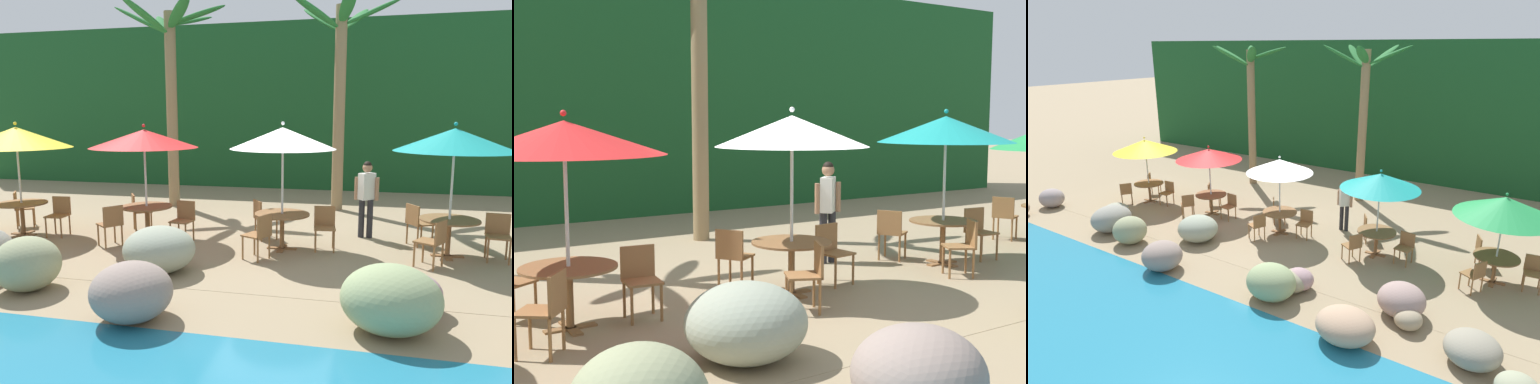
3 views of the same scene
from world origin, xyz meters
TOP-DOWN VIEW (x-y plane):
  - ground_plane at (0.00, 0.00)m, footprint 120.00×120.00m
  - terrace_deck at (0.00, 0.00)m, footprint 18.00×5.20m
  - foliage_backdrop at (0.00, 9.00)m, footprint 28.00×2.40m
  - rock_seawall at (-0.13, -3.03)m, footprint 17.41×3.15m
  - umbrella_yellow at (-5.72, -0.25)m, footprint 2.35×2.35m
  - dining_table_yellow at (-5.72, -0.25)m, footprint 1.10×1.10m
  - chair_yellow_seaward at (-4.88, -0.09)m, footprint 0.45×0.46m
  - chair_yellow_inland at (-6.29, 0.39)m, footprint 0.59×0.59m
  - umbrella_red at (-2.81, 0.03)m, footprint 2.28×2.28m
  - dining_table_red at (-2.81, 0.03)m, footprint 1.10×1.10m
  - chair_red_seaward at (-1.95, 0.02)m, footprint 0.47×0.47m
  - chair_red_inland at (-3.35, 0.69)m, footprint 0.59×0.59m
  - chair_red_left at (-3.24, -0.71)m, footprint 0.59×0.59m
  - umbrella_white at (0.19, -0.09)m, footprint 2.08×2.08m
  - dining_table_white at (0.19, -0.09)m, footprint 1.10×1.10m
  - chair_white_seaward at (1.03, 0.09)m, footprint 0.46×0.47m
  - chair_white_inland at (-0.36, 0.57)m, footprint 0.59×0.59m
  - chair_white_left at (-0.09, -0.90)m, footprint 0.57×0.56m
  - umbrella_teal at (3.37, 0.10)m, footprint 2.21×2.21m
  - dining_table_teal at (3.37, 0.10)m, footprint 1.10×1.10m
  - chair_teal_seaward at (4.22, 0.09)m, footprint 0.47×0.48m
  - chair_teal_inland at (2.86, 0.79)m, footprint 0.58×0.58m
  - chair_teal_left at (3.00, -0.67)m, footprint 0.58×0.58m
  - palm_tree_nearest at (-3.77, 3.83)m, footprint 3.30×3.06m
  - palm_tree_second at (1.05, 4.28)m, footprint 3.02×3.13m
  - waiter_in_white at (1.84, 1.22)m, footprint 0.52×0.37m

SIDE VIEW (x-z plane):
  - ground_plane at x=0.00m, z-range 0.00..0.00m
  - terrace_deck at x=0.00m, z-range 0.00..0.01m
  - rock_seawall at x=-0.13m, z-range -0.07..0.80m
  - chair_yellow_seaward at x=-4.88m, z-range 0.08..0.95m
  - chair_yellow_inland at x=-6.29m, z-range 0.08..0.95m
  - chair_red_seaward at x=-1.95m, z-range 0.08..0.95m
  - chair_red_inland at x=-3.35m, z-range 0.08..0.95m
  - chair_red_left at x=-3.24m, z-range 0.08..0.95m
  - chair_white_seaward at x=1.03m, z-range 0.08..0.95m
  - chair_white_inland at x=-0.36m, z-range 0.08..0.95m
  - chair_white_left at x=-0.09m, z-range 0.08..0.95m
  - chair_teal_seaward at x=4.22m, z-range 0.08..0.95m
  - chair_teal_inland at x=2.86m, z-range 0.08..0.95m
  - chair_teal_left at x=3.00m, z-range 0.08..0.95m
  - dining_table_yellow at x=-5.72m, z-range 0.24..0.98m
  - dining_table_red at x=-2.81m, z-range 0.24..0.98m
  - dining_table_white at x=0.19m, z-range 0.24..0.98m
  - dining_table_teal at x=3.37m, z-range 0.24..0.98m
  - waiter_in_white at x=1.84m, z-range 0.14..1.84m
  - umbrella_red at x=-2.81m, z-range 0.94..3.44m
  - umbrella_yellow at x=-5.72m, z-range 0.93..3.47m
  - umbrella_teal at x=3.37m, z-range 0.95..3.51m
  - umbrella_white at x=0.19m, z-range 0.95..3.52m
  - foliage_backdrop at x=0.00m, z-range 0.00..6.00m
  - palm_tree_second at x=1.05m, z-range 0.89..6.73m
  - palm_tree_nearest at x=-3.77m, z-range 1.02..6.83m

